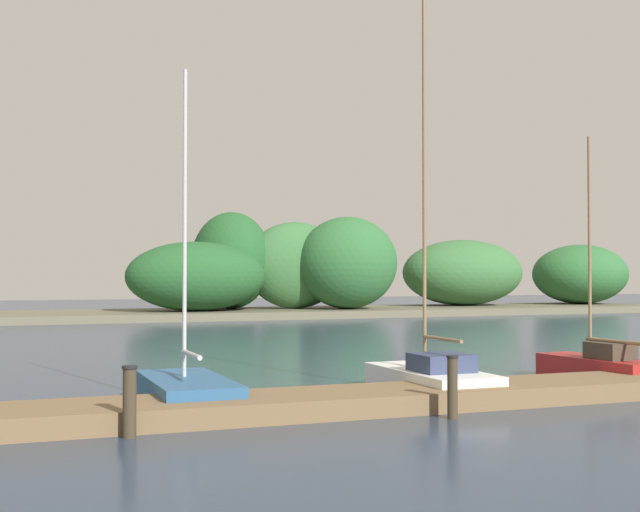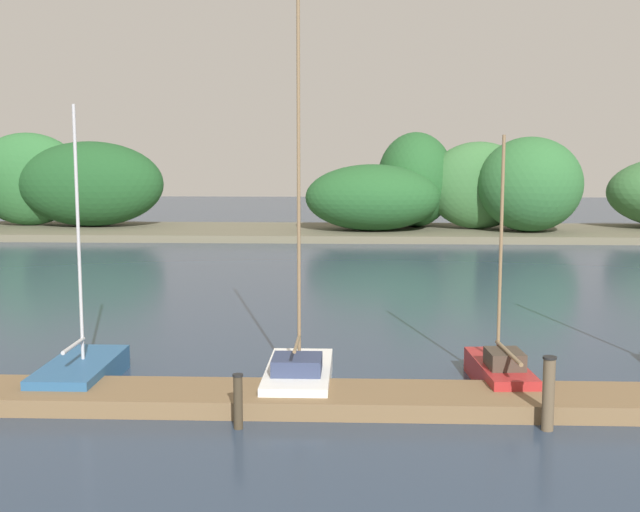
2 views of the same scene
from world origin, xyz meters
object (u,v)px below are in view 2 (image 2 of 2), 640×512
object	(u,v)px
sailboat_2	(299,373)
mooring_piling_2	(238,401)
mooring_piling_3	(548,393)
sailboat_1	(82,370)
sailboat_3	(499,370)

from	to	relation	value
sailboat_2	mooring_piling_2	world-z (taller)	sailboat_2
sailboat_2	mooring_piling_3	xyz separation A→B (m)	(4.74, -2.41, 0.33)
sailboat_1	sailboat_3	xyz separation A→B (m)	(9.10, 0.17, 0.06)
sailboat_2	mooring_piling_3	distance (m)	5.33
mooring_piling_2	mooring_piling_3	xyz separation A→B (m)	(5.69, 0.15, 0.18)
sailboat_3	mooring_piling_2	bearing A→B (deg)	114.94
sailboat_1	sailboat_2	bearing A→B (deg)	-92.54
sailboat_1	sailboat_2	world-z (taller)	sailboat_2
sailboat_1	mooring_piling_2	size ratio (longest dim) A/B	5.84
sailboat_2	sailboat_3	distance (m)	4.34
sailboat_2	mooring_piling_2	bearing A→B (deg)	159.73
sailboat_1	mooring_piling_3	bearing A→B (deg)	-105.38
sailboat_2	mooring_piling_3	size ratio (longest dim) A/B	5.96
mooring_piling_3	mooring_piling_2	bearing A→B (deg)	-178.50
sailboat_3	sailboat_2	bearing A→B (deg)	90.82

